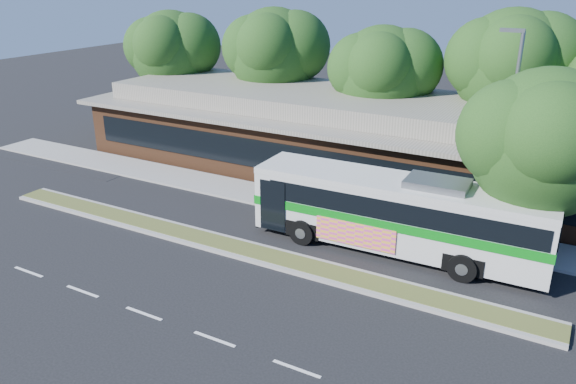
% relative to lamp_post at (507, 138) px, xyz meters
% --- Properties ---
extents(ground, '(120.00, 120.00, 0.00)m').
position_rel_lamp_post_xyz_m(ground, '(-9.56, -6.00, -4.90)').
color(ground, black).
rests_on(ground, ground).
extents(median_strip, '(26.00, 1.10, 0.15)m').
position_rel_lamp_post_xyz_m(median_strip, '(-9.56, -5.40, -4.83)').
color(median_strip, '#455423').
rests_on(median_strip, ground).
extents(sidewalk, '(44.00, 2.60, 0.12)m').
position_rel_lamp_post_xyz_m(sidewalk, '(-9.56, 0.40, -4.84)').
color(sidewalk, gray).
rests_on(sidewalk, ground).
extents(parking_lot, '(14.00, 12.00, 0.01)m').
position_rel_lamp_post_xyz_m(parking_lot, '(-27.56, 4.00, -4.90)').
color(parking_lot, black).
rests_on(parking_lot, ground).
extents(plaza_building, '(33.20, 11.20, 4.45)m').
position_rel_lamp_post_xyz_m(plaza_building, '(-9.56, 6.99, -2.77)').
color(plaza_building, '#55301A').
rests_on(plaza_building, ground).
extents(lamp_post, '(0.93, 0.18, 9.07)m').
position_rel_lamp_post_xyz_m(lamp_post, '(0.00, 0.00, 0.00)').
color(lamp_post, slate).
rests_on(lamp_post, ground).
extents(tree_bg_a, '(6.47, 5.80, 8.63)m').
position_rel_lamp_post_xyz_m(tree_bg_a, '(-24.15, 9.14, 0.97)').
color(tree_bg_a, black).
rests_on(tree_bg_a, ground).
extents(tree_bg_b, '(6.69, 6.00, 9.00)m').
position_rel_lamp_post_xyz_m(tree_bg_b, '(-16.13, 10.14, 1.24)').
color(tree_bg_b, black).
rests_on(tree_bg_b, ground).
extents(tree_bg_c, '(6.24, 5.60, 8.26)m').
position_rel_lamp_post_xyz_m(tree_bg_c, '(-8.16, 9.13, 0.69)').
color(tree_bg_c, black).
rests_on(tree_bg_c, ground).
extents(tree_bg_d, '(6.91, 6.20, 9.37)m').
position_rel_lamp_post_xyz_m(tree_bg_d, '(-1.12, 10.15, 1.52)').
color(tree_bg_d, black).
rests_on(tree_bg_d, ground).
extents(transit_bus, '(12.32, 3.10, 3.44)m').
position_rel_lamp_post_xyz_m(transit_bus, '(-3.51, -2.20, -2.99)').
color(transit_bus, silver).
rests_on(transit_bus, ground).
extents(sedan, '(5.37, 2.47, 1.52)m').
position_rel_lamp_post_xyz_m(sedan, '(-23.44, 3.49, -4.14)').
color(sedan, silver).
rests_on(sedan, ground).
extents(sidewalk_tree, '(6.32, 5.67, 7.89)m').
position_rel_lamp_post_xyz_m(sidewalk_tree, '(1.85, -0.56, 0.29)').
color(sidewalk_tree, black).
rests_on(sidewalk_tree, ground).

